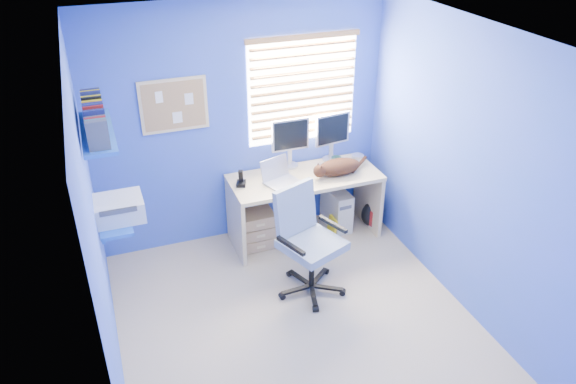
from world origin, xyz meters
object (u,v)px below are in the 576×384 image
object	(u,v)px
tower_pc	(336,208)
office_chair	(308,255)
desk	(304,207)
cat	(339,167)
laptop	(282,173)

from	to	relation	value
tower_pc	office_chair	distance (m)	1.16
desk	office_chair	distance (m)	0.88
desk	tower_pc	xyz separation A→B (m)	(0.41, 0.08, -0.14)
desk	cat	distance (m)	0.58
desk	office_chair	bearing A→B (deg)	-109.65
desk	tower_pc	bearing A→B (deg)	10.36
desk	office_chair	xyz separation A→B (m)	(-0.30, -0.83, 0.01)
desk	cat	xyz separation A→B (m)	(0.35, -0.08, 0.45)
laptop	office_chair	xyz separation A→B (m)	(-0.03, -0.77, -0.47)
laptop	tower_pc	size ratio (longest dim) A/B	0.73
cat	office_chair	xyz separation A→B (m)	(-0.65, -0.75, -0.44)
office_chair	cat	bearing A→B (deg)	49.48
desk	laptop	xyz separation A→B (m)	(-0.27, -0.06, 0.48)
office_chair	tower_pc	bearing A→B (deg)	51.89
laptop	tower_pc	bearing A→B (deg)	-8.19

